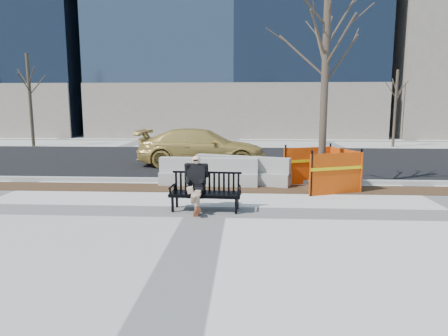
{
  "coord_description": "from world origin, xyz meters",
  "views": [
    {
      "loc": [
        0.9,
        -8.91,
        2.46
      ],
      "look_at": [
        0.37,
        0.73,
        0.92
      ],
      "focal_mm": 31.98,
      "sensor_mm": 36.0,
      "label": 1
    }
  ],
  "objects": [
    {
      "name": "jersey_barrier_left",
      "position": [
        -0.23,
        3.09,
        0.0
      ],
      "size": [
        3.03,
        0.73,
        0.86
      ],
      "primitive_type": null,
      "rotation": [
        0.0,
        0.0,
        -0.04
      ],
      "color": "#A6A39C",
      "rests_on": "ground"
    },
    {
      "name": "curb",
      "position": [
        0.0,
        3.55,
        0.06
      ],
      "size": [
        60.0,
        0.25,
        0.12
      ],
      "primitive_type": "cube",
      "color": "#9E9B93",
      "rests_on": "ground"
    },
    {
      "name": "asphalt_street",
      "position": [
        0.0,
        8.8,
        0.0
      ],
      "size": [
        60.0,
        10.4,
        0.01
      ],
      "primitive_type": "cube",
      "color": "black",
      "rests_on": "ground"
    },
    {
      "name": "seated_man",
      "position": [
        -0.26,
        0.19,
        0.0
      ],
      "size": [
        0.59,
        0.94,
        1.27
      ],
      "primitive_type": null,
      "rotation": [
        0.0,
        0.0,
        -0.05
      ],
      "color": "black",
      "rests_on": "ground"
    },
    {
      "name": "far_tree_right",
      "position": [
        9.58,
        15.01,
        0.0
      ],
      "size": [
        2.25,
        2.25,
        4.8
      ],
      "primitive_type": null,
      "rotation": [
        0.0,
        0.0,
        0.32
      ],
      "color": "#473A2E",
      "rests_on": "ground"
    },
    {
      "name": "ground",
      "position": [
        0.0,
        0.0,
        0.0
      ],
      "size": [
        120.0,
        120.0,
        0.0
      ],
      "primitive_type": "plane",
      "color": "beige",
      "rests_on": "ground"
    },
    {
      "name": "jersey_barrier_right",
      "position": [
        0.79,
        3.45,
        0.0
      ],
      "size": [
        3.09,
        1.52,
        0.87
      ],
      "primitive_type": null,
      "rotation": [
        0.0,
        0.0,
        -0.31
      ],
      "color": "#9A9790",
      "rests_on": "ground"
    },
    {
      "name": "tree_fence",
      "position": [
        3.12,
        2.77,
        0.0
      ],
      "size": [
        3.23,
        3.23,
        6.25
      ],
      "primitive_type": null,
      "rotation": [
        0.0,
        0.0,
        0.37
      ],
      "color": "#FF4709",
      "rests_on": "ground"
    },
    {
      "name": "sedan",
      "position": [
        -0.86,
        7.05,
        0.0
      ],
      "size": [
        5.19,
        2.19,
        1.5
      ],
      "primitive_type": "imported",
      "rotation": [
        0.0,
        0.0,
        1.55
      ],
      "color": "tan",
      "rests_on": "ground"
    },
    {
      "name": "mulch_strip",
      "position": [
        0.0,
        2.6,
        0.0
      ],
      "size": [
        40.0,
        1.2,
        0.02
      ],
      "primitive_type": "cube",
      "color": "#47301C",
      "rests_on": "ground"
    },
    {
      "name": "bench",
      "position": [
        -0.03,
        0.13,
        0.0
      ],
      "size": [
        1.72,
        0.69,
        0.9
      ],
      "primitive_type": null,
      "rotation": [
        0.0,
        0.0,
        -0.05
      ],
      "color": "black",
      "rests_on": "ground"
    },
    {
      "name": "far_tree_left",
      "position": [
        -11.79,
        14.22,
        0.0
      ],
      "size": [
        2.69,
        2.69,
        5.83
      ],
      "primitive_type": null,
      "rotation": [
        0.0,
        0.0,
        0.29
      ],
      "color": "#473D2D",
      "rests_on": "ground"
    }
  ]
}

